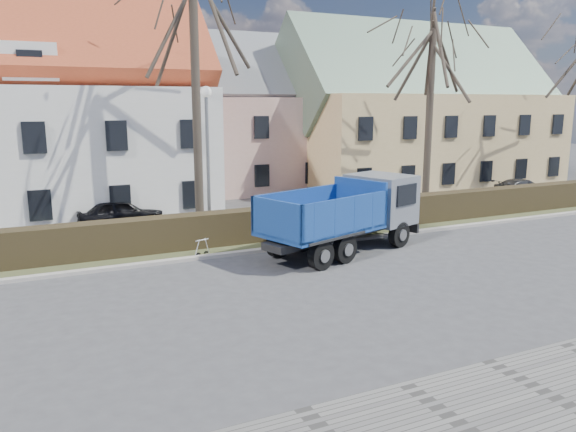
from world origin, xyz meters
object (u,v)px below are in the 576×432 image
cart_frame (197,248)px  parked_car_b (523,188)px  streetlight (208,165)px  dump_truck (338,216)px  parked_car_a (120,213)px

cart_frame → parked_car_b: size_ratio=0.22×
streetlight → cart_frame: streetlight is taller
streetlight → cart_frame: size_ratio=7.81×
dump_truck → streetlight: 5.56m
cart_frame → parked_car_a: 6.70m
cart_frame → parked_car_b: (21.35, 4.78, 0.17)m
parked_car_b → parked_car_a: bearing=88.8°
parked_car_a → cart_frame: bearing=-170.7°
dump_truck → parked_car_a: 10.42m
parked_car_b → streetlight: bearing=100.4°
streetlight → parked_car_b: size_ratio=1.69×
streetlight → parked_car_a: size_ratio=1.60×
cart_frame → parked_car_a: parked_car_a is taller
parked_car_a → dump_truck: bearing=-145.9°
dump_truck → parked_car_a: size_ratio=1.81×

